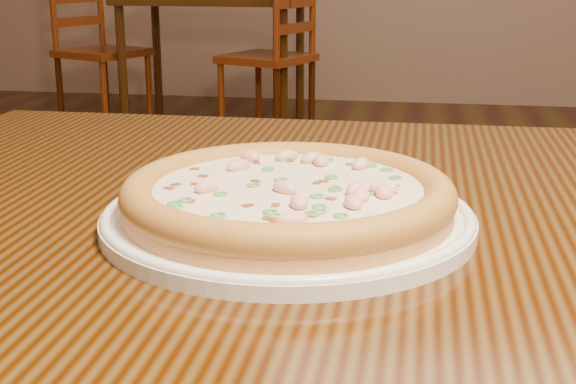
% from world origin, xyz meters
% --- Properties ---
extents(hero_table, '(1.20, 0.80, 0.75)m').
position_xyz_m(hero_table, '(-0.20, -0.35, 0.65)').
color(hero_table, black).
rests_on(hero_table, ground).
extents(plate, '(0.31, 0.31, 0.02)m').
position_xyz_m(plate, '(-0.32, -0.40, 0.76)').
color(plate, white).
rests_on(plate, hero_table).
extents(pizza, '(0.27, 0.27, 0.03)m').
position_xyz_m(pizza, '(-0.32, -0.40, 0.78)').
color(pizza, tan).
rests_on(pizza, plate).
extents(bg_table_left, '(1.00, 0.70, 0.75)m').
position_xyz_m(bg_table_left, '(-1.40, 3.50, 0.65)').
color(bg_table_left, black).
rests_on(bg_table_left, ground).
extents(chair_a, '(0.55, 0.55, 0.95)m').
position_xyz_m(chair_a, '(-2.09, 3.42, 0.44)').
color(chair_a, '#5F2203').
rests_on(chair_a, ground).
extents(chair_b, '(0.55, 0.55, 0.95)m').
position_xyz_m(chair_b, '(-1.00, 3.27, 0.44)').
color(chair_b, '#5F2203').
rests_on(chair_b, ground).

